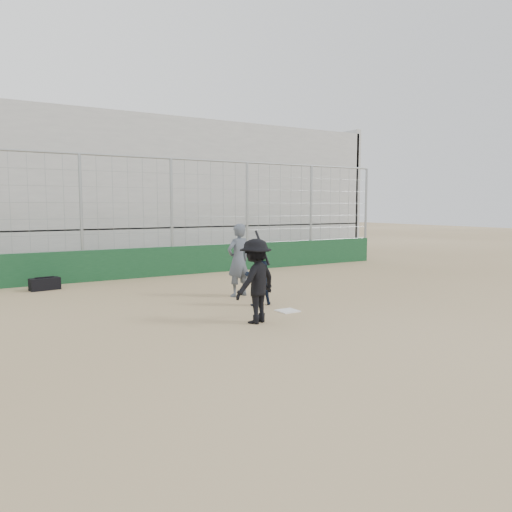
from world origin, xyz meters
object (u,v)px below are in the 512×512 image
catcher_crouched (258,285)px  umpire (238,264)px  equipment_bag (45,284)px  batter_at_plate (256,281)px

catcher_crouched → umpire: umpire is taller
umpire → equipment_bag: (-4.26, 3.73, -0.69)m
batter_at_plate → catcher_crouched: bearing=57.1°
batter_at_plate → umpire: (1.17, 2.82, 0.00)m
equipment_bag → batter_at_plate: bearing=-64.7°
catcher_crouched → equipment_bag: size_ratio=1.17×
umpire → equipment_bag: bearing=-53.1°
batter_at_plate → catcher_crouched: 1.83m
catcher_crouched → batter_at_plate: bearing=-122.9°
umpire → equipment_bag: umpire is taller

